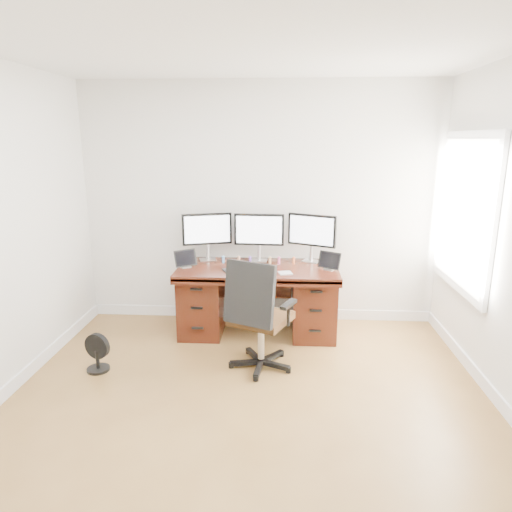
# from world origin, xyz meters

# --- Properties ---
(ground) EXTENTS (4.50, 4.50, 0.00)m
(ground) POSITION_xyz_m (0.00, 0.00, 0.00)
(ground) COLOR olive
(ground) RESTS_ON ground
(back_wall) EXTENTS (4.00, 0.10, 2.70)m
(back_wall) POSITION_xyz_m (0.00, 2.25, 1.35)
(back_wall) COLOR silver
(back_wall) RESTS_ON ground
(desk) EXTENTS (1.70, 0.80, 0.75)m
(desk) POSITION_xyz_m (0.00, 1.83, 0.40)
(desk) COLOR #3D160C
(desk) RESTS_ON ground
(office_chair) EXTENTS (0.75, 0.75, 1.06)m
(office_chair) POSITION_xyz_m (0.05, 0.99, 0.35)
(office_chair) COLOR black
(office_chair) RESTS_ON ground
(floor_fan) EXTENTS (0.25, 0.21, 0.36)m
(floor_fan) POSITION_xyz_m (-1.42, 0.86, 0.17)
(floor_fan) COLOR black
(floor_fan) RESTS_ON ground
(monitor_left) EXTENTS (0.54, 0.19, 0.53)m
(monitor_left) POSITION_xyz_m (-0.58, 2.07, 1.09)
(monitor_left) COLOR silver
(monitor_left) RESTS_ON desk
(monitor_center) EXTENTS (0.55, 0.15, 0.53)m
(monitor_center) POSITION_xyz_m (-0.00, 2.07, 1.09)
(monitor_center) COLOR silver
(monitor_center) RESTS_ON desk
(monitor_right) EXTENTS (0.51, 0.26, 0.53)m
(monitor_right) POSITION_xyz_m (0.58, 2.07, 1.09)
(monitor_right) COLOR silver
(monitor_right) RESTS_ON desk
(tablet_left) EXTENTS (0.24, 0.19, 0.19)m
(tablet_left) POSITION_xyz_m (-0.77, 1.75, 0.84)
(tablet_left) COLOR silver
(tablet_left) RESTS_ON desk
(tablet_right) EXTENTS (0.24, 0.18, 0.19)m
(tablet_right) POSITION_xyz_m (0.75, 1.75, 0.84)
(tablet_right) COLOR silver
(tablet_right) RESTS_ON desk
(keyboard) EXTENTS (0.31, 0.22, 0.01)m
(keyboard) POSITION_xyz_m (-0.02, 1.63, 0.76)
(keyboard) COLOR white
(keyboard) RESTS_ON desk
(trackpad) EXTENTS (0.15, 0.15, 0.01)m
(trackpad) POSITION_xyz_m (0.29, 1.59, 0.76)
(trackpad) COLOR silver
(trackpad) RESTS_ON desk
(drawing_tablet) EXTENTS (0.28, 0.24, 0.01)m
(drawing_tablet) POSITION_xyz_m (-0.23, 1.67, 0.76)
(drawing_tablet) COLOR black
(drawing_tablet) RESTS_ON desk
(phone) EXTENTS (0.12, 0.07, 0.01)m
(phone) POSITION_xyz_m (0.00, 1.83, 0.76)
(phone) COLOR black
(phone) RESTS_ON desk
(figurine_blue) EXTENTS (0.03, 0.03, 0.08)m
(figurine_blue) POSITION_xyz_m (-0.39, 1.95, 0.80)
(figurine_blue) COLOR #5694D9
(figurine_blue) RESTS_ON desk
(figurine_brown) EXTENTS (0.03, 0.03, 0.08)m
(figurine_brown) POSITION_xyz_m (-0.22, 1.95, 0.80)
(figurine_brown) COLOR #956B4E
(figurine_brown) RESTS_ON desk
(figurine_purple) EXTENTS (0.03, 0.03, 0.08)m
(figurine_purple) POSITION_xyz_m (-0.09, 1.95, 0.80)
(figurine_purple) COLOR #8455D1
(figurine_purple) RESTS_ON desk
(figurine_yellow) EXTENTS (0.03, 0.03, 0.08)m
(figurine_yellow) POSITION_xyz_m (0.13, 1.95, 0.80)
(figurine_yellow) COLOR tan
(figurine_yellow) RESTS_ON desk
(figurine_pink) EXTENTS (0.03, 0.03, 0.08)m
(figurine_pink) POSITION_xyz_m (0.22, 1.95, 0.80)
(figurine_pink) COLOR #D65B95
(figurine_pink) RESTS_ON desk
(figurine_orange) EXTENTS (0.03, 0.03, 0.08)m
(figurine_orange) POSITION_xyz_m (0.39, 1.95, 0.80)
(figurine_orange) COLOR orange
(figurine_orange) RESTS_ON desk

